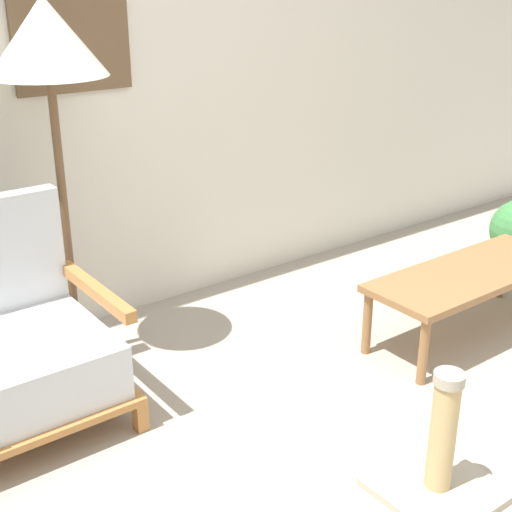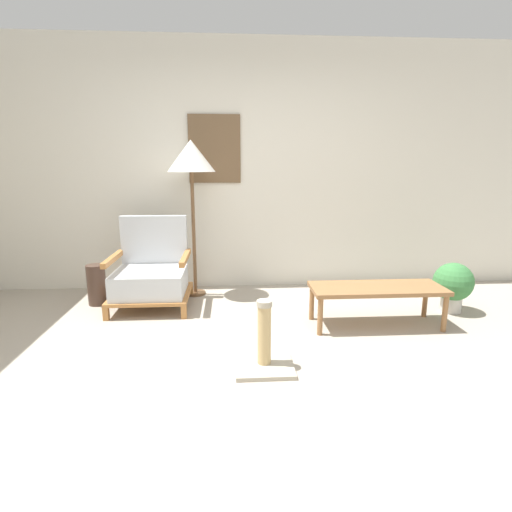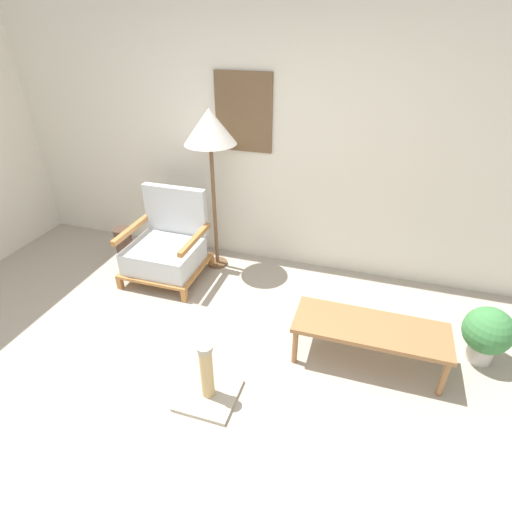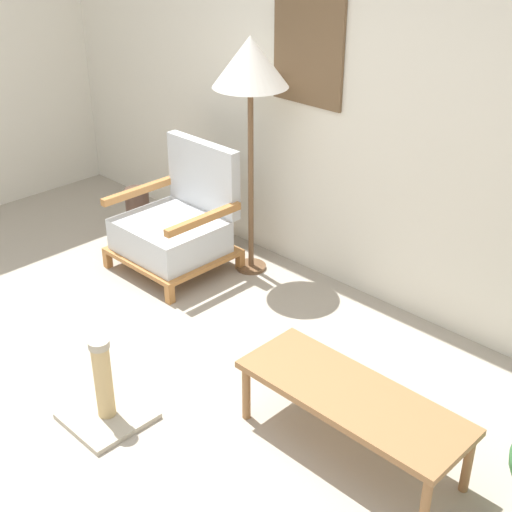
% 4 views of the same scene
% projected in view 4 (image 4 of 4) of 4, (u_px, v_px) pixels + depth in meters
% --- Properties ---
extents(ground_plane, '(14.00, 14.00, 0.00)m').
position_uv_depth(ground_plane, '(63.00, 438.00, 3.57)').
color(ground_plane, '#A89E8E').
extents(wall_back, '(8.00, 0.09, 2.70)m').
position_uv_depth(wall_back, '(354.00, 87.00, 4.35)').
color(wall_back, silver).
rests_on(wall_back, ground_plane).
extents(armchair, '(0.75, 0.70, 0.87)m').
position_uv_depth(armchair, '(177.00, 225.00, 5.01)').
color(armchair, '#B2753D').
rests_on(armchair, ground_plane).
extents(floor_lamp, '(0.49, 0.49, 1.63)m').
position_uv_depth(floor_lamp, '(250.00, 68.00, 4.45)').
color(floor_lamp, brown).
rests_on(floor_lamp, ground_plane).
extents(coffee_table, '(1.14, 0.43, 0.36)m').
position_uv_depth(coffee_table, '(352.00, 400.00, 3.34)').
color(coffee_table, olive).
rests_on(coffee_table, ground_plane).
extents(vase, '(0.18, 0.18, 0.41)m').
position_uv_depth(vase, '(138.00, 214.00, 5.46)').
color(vase, '#473328').
rests_on(vase, ground_plane).
extents(scratching_post, '(0.40, 0.40, 0.49)m').
position_uv_depth(scratching_post, '(106.00, 399.00, 3.64)').
color(scratching_post, '#B2A893').
rests_on(scratching_post, ground_plane).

